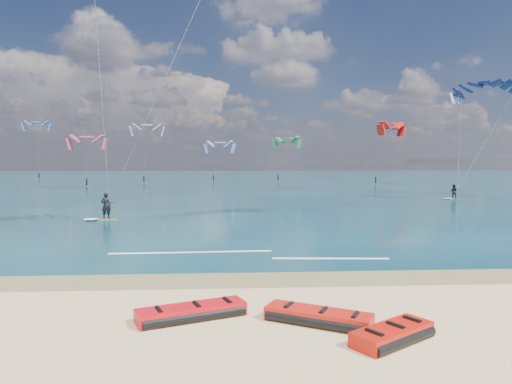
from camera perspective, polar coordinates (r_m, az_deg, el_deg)
ground at (r=54.06m, az=-4.81°, el=-0.87°), size 320.00×320.00×0.00m
wet_sand_strip at (r=17.49m, az=-7.91°, el=-10.87°), size 320.00×2.40×0.01m
sea at (r=117.96m, az=-4.02°, el=1.69°), size 320.00×200.00×0.04m
packed_kite_left at (r=13.49m, az=-8.05°, el=-15.38°), size 3.52×2.34×0.44m
packed_kite_mid at (r=13.11m, az=7.76°, el=-15.96°), size 3.33×2.60×0.44m
packed_kite_right at (r=12.28m, az=16.67°, el=-17.49°), size 2.79×2.41×0.44m
kitesurfer_main at (r=31.67m, az=-15.57°, el=14.83°), size 13.74×12.53×20.93m
kitesurfer_far at (r=57.69m, az=25.39°, el=7.08°), size 8.19×6.22×14.57m
shoreline_foam at (r=21.70m, az=-1.39°, el=-7.83°), size 13.01×2.37×0.01m
distant_kites at (r=94.23m, az=-8.95°, el=4.40°), size 82.03×36.45×13.84m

